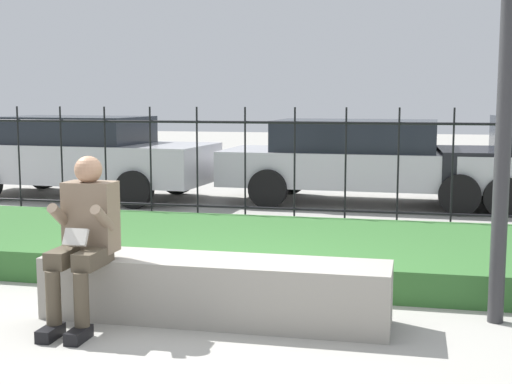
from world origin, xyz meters
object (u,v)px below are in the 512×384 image
at_px(person_seated_reader, 85,233).
at_px(car_parked_left, 81,155).
at_px(stone_bench, 214,293).
at_px(car_parked_center, 363,159).
at_px(street_lamp, 509,15).

height_order(person_seated_reader, car_parked_left, car_parked_left).
xyz_separation_m(stone_bench, car_parked_center, (0.67, 6.48, 0.51)).
bearing_deg(person_seated_reader, car_parked_center, 76.80).
xyz_separation_m(person_seated_reader, street_lamp, (3.05, 0.75, 1.61)).
bearing_deg(car_parked_center, street_lamp, -74.76).
xyz_separation_m(person_seated_reader, car_parked_center, (1.59, 6.80, 0.02)).
distance_m(stone_bench, street_lamp, 3.02).
height_order(stone_bench, car_parked_left, car_parked_left).
relative_size(stone_bench, person_seated_reader, 2.11).
bearing_deg(stone_bench, person_seated_reader, -161.06).
bearing_deg(person_seated_reader, street_lamp, 13.76).
bearing_deg(street_lamp, car_parked_left, 137.63).
distance_m(car_parked_left, street_lamp, 8.65).
height_order(person_seated_reader, street_lamp, street_lamp).
distance_m(car_parked_center, street_lamp, 6.42).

